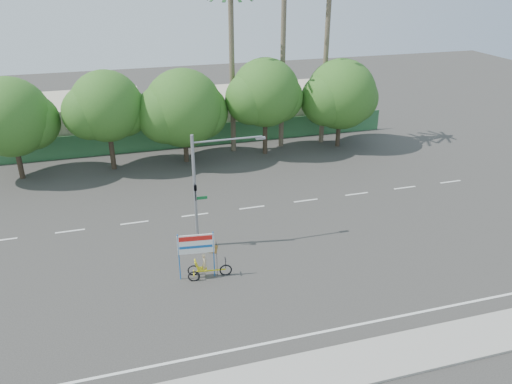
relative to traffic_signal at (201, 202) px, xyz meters
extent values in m
plane|color=#33302D|center=(2.20, -3.98, -2.92)|extent=(120.00, 120.00, 0.00)
cube|color=gray|center=(2.20, -11.48, -2.86)|extent=(50.00, 2.40, 0.12)
cube|color=#336B3D|center=(2.20, 17.52, -1.92)|extent=(38.00, 0.08, 2.00)
cube|color=beige|center=(-7.80, 22.02, -0.92)|extent=(12.00, 8.00, 4.00)
cube|color=beige|center=(10.20, 22.02, -1.12)|extent=(14.00, 8.00, 3.60)
cylinder|color=#473828|center=(-11.80, 14.02, -1.16)|extent=(0.40, 0.40, 3.52)
sphere|color=#215A1A|center=(-11.80, 14.02, 2.04)|extent=(6.00, 6.00, 6.00)
sphere|color=#215A1A|center=(-10.45, 14.32, 1.48)|extent=(4.32, 4.32, 4.32)
cylinder|color=#473828|center=(-4.80, 14.02, -1.05)|extent=(0.40, 0.40, 3.74)
sphere|color=#215A1A|center=(-4.80, 14.02, 2.35)|extent=(5.60, 5.60, 5.60)
sphere|color=#215A1A|center=(-3.54, 14.32, 1.76)|extent=(4.03, 4.03, 4.03)
sphere|color=#215A1A|center=(-6.06, 13.77, 2.01)|extent=(4.26, 4.26, 4.26)
cylinder|color=#473828|center=(1.20, 14.02, -1.27)|extent=(0.40, 0.40, 3.30)
sphere|color=#215A1A|center=(1.20, 14.02, 1.73)|extent=(6.40, 6.40, 6.40)
sphere|color=#215A1A|center=(2.64, 14.32, 1.21)|extent=(4.61, 4.61, 4.61)
sphere|color=#215A1A|center=(-0.24, 13.77, 1.43)|extent=(4.86, 4.86, 4.86)
cylinder|color=#473828|center=(8.20, 14.02, -0.98)|extent=(0.40, 0.40, 3.87)
sphere|color=#215A1A|center=(8.20, 14.02, 2.54)|extent=(5.80, 5.80, 5.80)
sphere|color=#215A1A|center=(9.50, 14.32, 1.92)|extent=(4.18, 4.18, 4.18)
sphere|color=#215A1A|center=(6.89, 13.77, 2.19)|extent=(4.41, 4.41, 4.41)
cylinder|color=#473828|center=(15.20, 14.02, -1.20)|extent=(0.40, 0.40, 3.43)
sphere|color=#215A1A|center=(15.20, 14.02, 1.92)|extent=(6.20, 6.20, 6.20)
sphere|color=#215A1A|center=(16.59, 14.32, 1.37)|extent=(4.46, 4.46, 4.46)
sphere|color=#215A1A|center=(13.80, 13.77, 1.61)|extent=(4.71, 4.71, 4.71)
cylinder|color=#70604C|center=(10.20, 15.52, 5.58)|extent=(0.44, 0.44, 17.00)
cylinder|color=#70604C|center=(14.20, 15.52, 4.58)|extent=(0.44, 0.44, 15.00)
cylinder|color=#70604C|center=(5.70, 15.52, 4.08)|extent=(0.44, 0.44, 14.00)
cylinder|color=gray|center=(-0.30, 0.02, -2.87)|extent=(1.10, 1.10, 0.10)
cylinder|color=gray|center=(-0.30, 0.02, 0.58)|extent=(0.18, 0.18, 7.00)
cylinder|color=gray|center=(1.70, 0.02, 3.63)|extent=(4.00, 0.10, 0.10)
cube|color=gray|center=(3.60, 0.02, 3.53)|extent=(0.55, 0.20, 0.12)
imported|color=black|center=(-0.30, -0.20, 0.68)|extent=(0.16, 0.20, 1.00)
cube|color=#14662D|center=(0.05, 0.02, 0.23)|extent=(0.70, 0.04, 0.18)
torus|color=black|center=(0.63, -3.43, -2.61)|extent=(0.70, 0.16, 0.69)
torus|color=black|center=(-1.06, -2.94, -2.63)|extent=(0.65, 0.15, 0.65)
torus|color=black|center=(-1.13, -3.51, -2.63)|extent=(0.65, 0.15, 0.65)
cube|color=gold|center=(-0.24, -3.33, -2.55)|extent=(1.73, 0.27, 0.06)
cube|color=gold|center=(-1.10, -3.23, -2.61)|extent=(0.13, 0.62, 0.05)
cube|color=gold|center=(-0.64, -3.28, -2.41)|extent=(0.56, 0.49, 0.06)
cube|color=gold|center=(-0.92, -3.25, -2.12)|extent=(0.28, 0.45, 0.55)
cylinder|color=black|center=(0.63, -3.43, -2.20)|extent=(0.03, 0.03, 0.56)
cube|color=black|center=(0.63, -3.43, -1.93)|extent=(0.09, 0.46, 0.04)
imported|color=#CCB284|center=(-0.49, -3.30, -2.02)|extent=(0.31, 0.43, 1.10)
cylinder|color=blue|center=(-1.81, -3.14, -1.54)|extent=(0.06, 0.06, 2.76)
cylinder|color=blue|center=(0.02, -3.36, -1.54)|extent=(0.06, 0.06, 2.76)
cube|color=white|center=(-0.90, -3.25, -0.82)|extent=(1.94, 0.28, 1.12)
cube|color=red|center=(-0.90, -3.29, -0.47)|extent=(1.73, 0.22, 0.27)
cube|color=blue|center=(-0.90, -3.29, -0.98)|extent=(1.73, 0.22, 0.14)
cylinder|color=black|center=(0.17, -3.38, -1.85)|extent=(0.02, 0.02, 2.15)
cube|color=red|center=(-0.18, -3.34, -1.18)|extent=(0.90, 0.13, 0.67)
camera|label=1|loc=(-4.09, -25.78, 12.74)|focal=35.00mm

